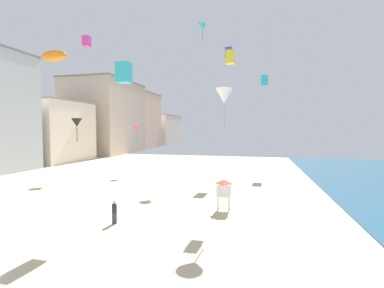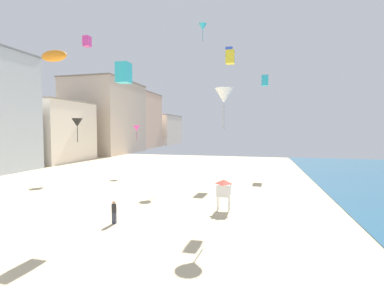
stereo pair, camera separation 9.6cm
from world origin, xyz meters
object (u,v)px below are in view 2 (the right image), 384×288
(lifeguard_stand, at_px, (224,188))
(kite_black_delta, at_px, (77,123))
(kite_yellow_box, at_px, (230,57))
(kite_orange_parafoil, at_px, (54,56))
(kite_magenta_box, at_px, (87,41))
(kite_blue_box, at_px, (229,53))
(kite_magenta_delta, at_px, (137,128))
(kite_cyan_delta, at_px, (203,27))
(kite_cyan_box, at_px, (124,73))
(kite_cyan_box_2, at_px, (265,81))
(kite_flyer, at_px, (114,211))
(kite_white_delta, at_px, (224,96))

(lifeguard_stand, height_order, kite_black_delta, kite_black_delta)
(kite_yellow_box, bearing_deg, kite_orange_parafoil, -170.96)
(kite_magenta_box, xyz_separation_m, kite_blue_box, (17.73, 9.09, -0.25))
(kite_magenta_delta, height_order, kite_cyan_delta, kite_cyan_delta)
(kite_cyan_box, distance_m, kite_cyan_box_2, 28.03)
(kite_cyan_box, bearing_deg, lifeguard_stand, 20.04)
(kite_magenta_box, bearing_deg, kite_flyer, -50.41)
(kite_orange_parafoil, xyz_separation_m, kite_blue_box, (15.19, 18.03, 4.14))
(kite_magenta_delta, bearing_deg, kite_blue_box, 16.70)
(kite_magenta_delta, distance_m, kite_cyan_delta, 18.40)
(kite_white_delta, xyz_separation_m, kite_cyan_box, (-7.62, -0.79, 1.88))
(lifeguard_stand, xyz_separation_m, kite_cyan_delta, (-5.76, 19.20, 20.37))
(kite_magenta_delta, bearing_deg, kite_black_delta, -135.61)
(kite_magenta_box, distance_m, kite_black_delta, 10.80)
(kite_flyer, height_order, kite_white_delta, kite_white_delta)
(kite_magenta_delta, xyz_separation_m, kite_cyan_box_2, (18.49, 7.80, 7.58))
(kite_flyer, xyz_separation_m, kite_orange_parafoil, (-9.79, 5.97, 12.93))
(kite_cyan_box, bearing_deg, kite_cyan_delta, 85.69)
(kite_cyan_delta, height_order, kite_black_delta, kite_cyan_delta)
(kite_orange_parafoil, height_order, kite_cyan_box, kite_orange_parafoil)
(kite_magenta_delta, distance_m, kite_magenta_box, 13.32)
(lifeguard_stand, bearing_deg, kite_white_delta, -71.46)
(kite_magenta_box, relative_size, kite_cyan_delta, 0.50)
(kite_cyan_box, bearing_deg, kite_orange_parafoil, 158.63)
(kite_magenta_delta, xyz_separation_m, kite_cyan_box, (7.51, -17.77, 4.20))
(kite_magenta_delta, bearing_deg, kite_magenta_box, -131.37)
(kite_magenta_box, bearing_deg, kite_magenta_delta, 48.63)
(kite_black_delta, bearing_deg, kite_cyan_delta, 33.30)
(kite_cyan_delta, xyz_separation_m, kite_blue_box, (4.06, -0.17, -4.22))
(kite_flyer, relative_size, kite_magenta_box, 1.23)
(kite_flyer, height_order, lifeguard_stand, lifeguard_stand)
(lifeguard_stand, xyz_separation_m, kite_black_delta, (-20.77, 9.34, 5.69))
(kite_white_delta, relative_size, kite_magenta_box, 2.25)
(kite_white_delta, height_order, kite_cyan_box, kite_cyan_box)
(lifeguard_stand, relative_size, kite_black_delta, 0.81)
(kite_white_delta, relative_size, kite_orange_parafoil, 1.05)
(kite_flyer, bearing_deg, kite_magenta_delta, -71.76)
(kite_cyan_box_2, bearing_deg, kite_cyan_delta, -158.56)
(lifeguard_stand, distance_m, kite_cyan_delta, 28.58)
(kite_cyan_box, bearing_deg, kite_magenta_delta, 112.92)
(lifeguard_stand, relative_size, kite_cyan_box_2, 1.57)
(kite_cyan_delta, relative_size, kite_black_delta, 0.84)
(kite_yellow_box, bearing_deg, kite_blue_box, 96.50)
(kite_blue_box, distance_m, kite_black_delta, 23.81)
(kite_blue_box, bearing_deg, kite_cyan_box_2, 36.04)
(kite_magenta_delta, relative_size, kite_black_delta, 0.75)
(kite_flyer, height_order, kite_black_delta, kite_black_delta)
(kite_white_delta, xyz_separation_m, kite_cyan_delta, (-5.97, 21.12, 13.10))
(kite_magenta_box, bearing_deg, kite_black_delta, -155.69)
(kite_magenta_box, distance_m, kite_cyan_delta, 16.98)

